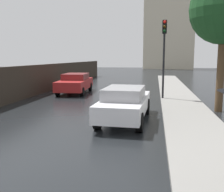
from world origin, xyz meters
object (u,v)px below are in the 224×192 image
at_px(car_white_near_kerb, 125,103).
at_px(traffic_light, 164,45).
at_px(street_tree_near, 224,10).
at_px(car_red_mid_road, 75,83).

distance_m(car_white_near_kerb, traffic_light, 6.19).
relative_size(traffic_light, street_tree_near, 0.72).
height_order(car_white_near_kerb, traffic_light, traffic_light).
xyz_separation_m(car_red_mid_road, traffic_light, (6.11, -2.33, 2.52)).
distance_m(car_red_mid_road, street_tree_near, 10.80).
distance_m(car_white_near_kerb, street_tree_near, 6.24).
height_order(car_red_mid_road, traffic_light, traffic_light).
relative_size(car_white_near_kerb, traffic_light, 1.03).
relative_size(car_white_near_kerb, street_tree_near, 0.75).
xyz_separation_m(car_white_near_kerb, car_red_mid_road, (-4.48, 7.75, -0.01)).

